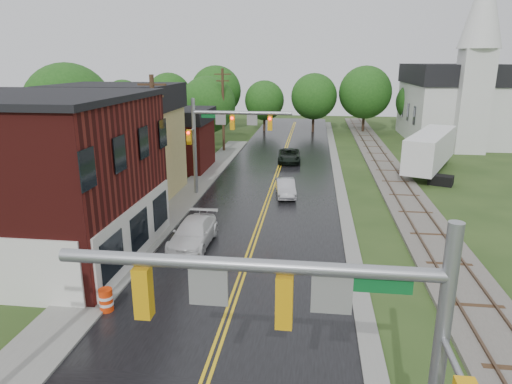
% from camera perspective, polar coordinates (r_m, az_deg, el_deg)
% --- Properties ---
extents(main_road, '(10.00, 90.00, 0.02)m').
position_cam_1_polar(main_road, '(37.06, 2.12, 0.75)').
color(main_road, black).
rests_on(main_road, ground).
extents(curb_right, '(0.80, 70.00, 0.12)m').
position_cam_1_polar(curb_right, '(41.83, 10.14, 2.30)').
color(curb_right, gray).
rests_on(curb_right, ground).
extents(sidewalk_left, '(2.40, 50.00, 0.12)m').
position_cam_1_polar(sidewalk_left, '(33.47, -9.31, -1.15)').
color(sidewalk_left, gray).
rests_on(sidewalk_left, ground).
extents(brick_building, '(14.30, 10.30, 8.30)m').
position_cam_1_polar(brick_building, '(26.47, -29.20, 1.69)').
color(brick_building, '#4D1310').
rests_on(brick_building, ground).
extents(yellow_house, '(8.00, 7.00, 6.40)m').
position_cam_1_polar(yellow_house, '(35.25, -16.62, 4.63)').
color(yellow_house, tan).
rests_on(yellow_house, ground).
extents(darkred_building, '(7.00, 6.00, 4.40)m').
position_cam_1_polar(darkred_building, '(43.35, -10.58, 5.73)').
color(darkred_building, '#3F0F0C').
rests_on(darkred_building, ground).
extents(church, '(10.40, 18.40, 20.00)m').
position_cam_1_polar(church, '(61.80, 23.53, 11.13)').
color(church, silver).
rests_on(church, ground).
extents(railroad, '(3.20, 80.00, 0.30)m').
position_cam_1_polar(railroad, '(42.30, 16.38, 2.19)').
color(railroad, '#59544C').
rests_on(railroad, ground).
extents(traffic_signal_near, '(7.34, 0.30, 7.20)m').
position_cam_1_polar(traffic_signal_near, '(9.02, 8.48, -16.62)').
color(traffic_signal_near, gray).
rests_on(traffic_signal_near, ground).
extents(traffic_signal_far, '(7.34, 0.43, 7.20)m').
position_cam_1_polar(traffic_signal_far, '(33.61, -4.22, 7.80)').
color(traffic_signal_far, gray).
rests_on(traffic_signal_far, ground).
extents(utility_pole_b, '(1.80, 0.28, 9.00)m').
position_cam_1_polar(utility_pole_b, '(29.78, -12.45, 5.89)').
color(utility_pole_b, '#382616').
rests_on(utility_pole_b, ground).
extents(utility_pole_c, '(1.80, 0.28, 9.00)m').
position_cam_1_polar(utility_pole_c, '(50.84, -4.13, 10.33)').
color(utility_pole_c, '#382616').
rests_on(utility_pole_c, ground).
extents(tree_left_b, '(7.60, 7.60, 9.69)m').
position_cam_1_polar(tree_left_b, '(43.17, -22.21, 9.51)').
color(tree_left_b, black).
rests_on(tree_left_b, ground).
extents(tree_left_c, '(6.00, 6.00, 7.65)m').
position_cam_1_polar(tree_left_c, '(48.86, -13.33, 9.47)').
color(tree_left_c, black).
rests_on(tree_left_c, ground).
extents(tree_left_e, '(6.40, 6.40, 8.16)m').
position_cam_1_polar(tree_left_e, '(53.11, -5.93, 10.64)').
color(tree_left_e, black).
rests_on(tree_left_e, ground).
extents(suv_dark, '(2.43, 4.83, 1.31)m').
position_cam_1_polar(suv_dark, '(45.75, 4.18, 4.53)').
color(suv_dark, black).
rests_on(suv_dark, ground).
extents(sedan_silver, '(1.83, 3.96, 1.26)m').
position_cam_1_polar(sedan_silver, '(34.20, 3.72, 0.50)').
color(sedan_silver, '#A7A6AB').
rests_on(sedan_silver, ground).
extents(pickup_white, '(2.08, 4.92, 1.42)m').
position_cam_1_polar(pickup_white, '(25.29, -7.83, -5.15)').
color(pickup_white, silver).
rests_on(pickup_white, ground).
extents(semi_trailer, '(6.81, 11.53, 3.67)m').
position_cam_1_polar(semi_trailer, '(43.87, 21.01, 5.05)').
color(semi_trailer, black).
rests_on(semi_trailer, ground).
extents(construction_barrel, '(0.67, 0.67, 0.98)m').
position_cam_1_polar(construction_barrel, '(19.90, -18.23, -12.72)').
color(construction_barrel, red).
rests_on(construction_barrel, ground).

